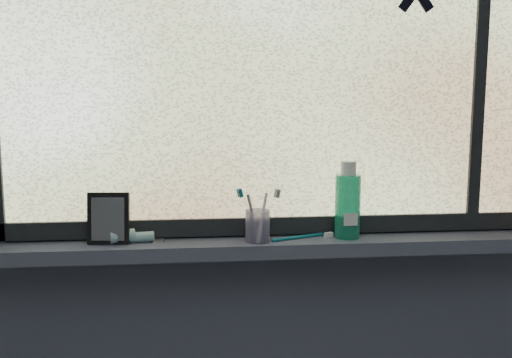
% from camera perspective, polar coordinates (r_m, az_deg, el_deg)
% --- Properties ---
extents(wall_back, '(3.00, 0.01, 2.50)m').
position_cam_1_polar(wall_back, '(1.66, 1.71, 2.32)').
color(wall_back, '#9EA3A8').
rests_on(wall_back, ground).
extents(windowsill, '(1.62, 0.14, 0.04)m').
position_cam_1_polar(windowsill, '(1.63, 2.02, -6.72)').
color(windowsill, '#46495D').
rests_on(windowsill, wall_back).
extents(window_pane, '(1.50, 0.01, 1.00)m').
position_cam_1_polar(window_pane, '(1.63, 1.86, 12.07)').
color(window_pane, silver).
rests_on(window_pane, wall_back).
extents(frame_bottom, '(1.60, 0.03, 0.05)m').
position_cam_1_polar(frame_bottom, '(1.67, 1.80, -4.63)').
color(frame_bottom, black).
rests_on(frame_bottom, windowsill).
extents(frame_mullion, '(0.03, 0.03, 1.00)m').
position_cam_1_polar(frame_mullion, '(1.81, 21.45, 11.13)').
color(frame_mullion, black).
rests_on(frame_mullion, wall_back).
extents(vanity_mirror, '(0.12, 0.07, 0.14)m').
position_cam_1_polar(vanity_mirror, '(1.62, -14.53, -3.82)').
color(vanity_mirror, black).
rests_on(vanity_mirror, windowsill).
extents(toothpaste_tube, '(0.22, 0.09, 0.04)m').
position_cam_1_polar(toothpaste_tube, '(1.62, -12.43, -5.60)').
color(toothpaste_tube, silver).
rests_on(toothpaste_tube, windowsill).
extents(toothbrush_cup, '(0.09, 0.09, 0.09)m').
position_cam_1_polar(toothbrush_cup, '(1.59, 0.16, -4.70)').
color(toothbrush_cup, '#A49ACC').
rests_on(toothbrush_cup, windowsill).
extents(toothbrush_lying, '(0.20, 0.09, 0.01)m').
position_cam_1_polar(toothbrush_lying, '(1.63, 4.19, -5.75)').
color(toothbrush_lying, '#0C636F').
rests_on(toothbrush_lying, windowsill).
extents(mouthwash_bottle, '(0.08, 0.08, 0.18)m').
position_cam_1_polar(mouthwash_bottle, '(1.64, 9.17, -2.06)').
color(mouthwash_bottle, '#20A87C').
rests_on(mouthwash_bottle, windowsill).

